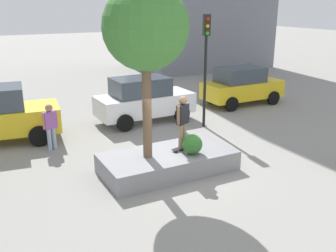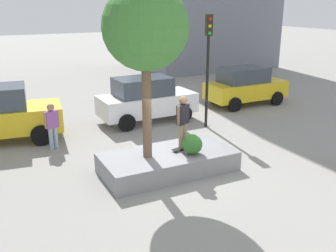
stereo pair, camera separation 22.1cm
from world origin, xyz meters
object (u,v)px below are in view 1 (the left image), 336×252
plaza_tree (146,29)px  skateboarder (183,118)px  police_car (144,99)px  sedan_parked (242,86)px  skateboard (182,148)px  pedestrian_crossing (50,124)px  planter_ledge (168,162)px  traffic_light_corner (206,52)px

plaza_tree → skateboarder: bearing=1.7°
police_car → sedan_parked: (5.89, 0.42, -0.02)m
plaza_tree → skateboarder: 3.09m
plaza_tree → police_car: size_ratio=1.17×
skateboard → pedestrian_crossing: pedestrian_crossing is taller
planter_ledge → pedestrian_crossing: size_ratio=2.45×
skateboard → traffic_light_corner: (3.03, 3.36, 2.55)m
skateboarder → planter_ledge: bearing=-174.9°
pedestrian_crossing → sedan_parked: bearing=11.5°
police_car → pedestrian_crossing: police_car is taller
skateboard → skateboarder: size_ratio=0.48×
plaza_tree → sedan_parked: size_ratio=1.20×
plaza_tree → sedan_parked: bearing=35.2°
police_car → sedan_parked: police_car is taller
planter_ledge → traffic_light_corner: size_ratio=0.89×
skateboarder → traffic_light_corner: traffic_light_corner is taller
plaza_tree → police_car: plaza_tree is taller
pedestrian_crossing → police_car: bearing=20.7°
planter_ledge → skateboarder: bearing=5.1°
plaza_tree → traffic_light_corner: plaza_tree is taller
plaza_tree → traffic_light_corner: (4.29, 3.40, -1.27)m
pedestrian_crossing → skateboarder: bearing=-46.3°
planter_ledge → sedan_parked: size_ratio=0.99×
skateboarder → traffic_light_corner: size_ratio=0.36×
skateboard → sedan_parked: sedan_parked is taller
pedestrian_crossing → plaza_tree: bearing=-59.0°
skateboarder → sedan_parked: bearing=39.6°
police_car → skateboard: bearing=-101.0°
police_car → pedestrian_crossing: 4.80m
skateboarder → pedestrian_crossing: (-3.46, 3.62, -0.68)m
police_car → traffic_light_corner: (2.00, -1.95, 2.20)m
planter_ledge → skateboarder: 1.48m
planter_ledge → plaza_tree: (-0.71, 0.01, 4.19)m
skateboard → pedestrian_crossing: bearing=133.7°
skateboarder → traffic_light_corner: 4.78m
planter_ledge → skateboard: 0.67m
skateboarder → sedan_parked: 9.01m
plaza_tree → sedan_parked: plaza_tree is taller
plaza_tree → pedestrian_crossing: 5.52m
traffic_light_corner → pedestrian_crossing: 6.87m
plaza_tree → pedestrian_crossing: plaza_tree is taller
skateboard → skateboarder: skateboarder is taller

